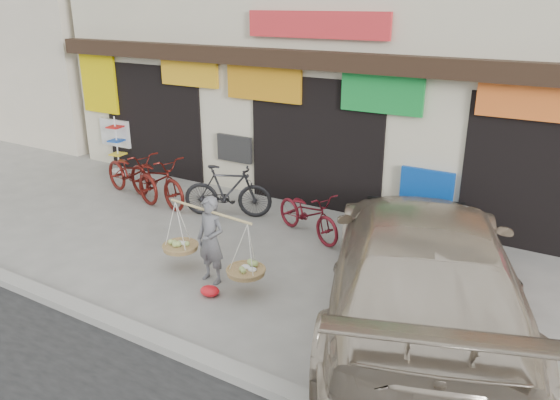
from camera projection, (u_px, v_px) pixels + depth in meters
The scene contains 12 objects.
ground at pixel (214, 270), 8.89m from camera, with size 70.00×70.00×0.00m, color gray.
kerb at pixel (121, 326), 7.26m from camera, with size 70.00×0.25×0.12m, color gray.
shophouse_block at pixel (375, 31), 12.85m from camera, with size 14.00×6.32×7.00m.
neighbor_west at pixel (35, 33), 20.03m from camera, with size 12.00×7.00×6.00m, color beige.
street_vendor at pixel (211, 244), 8.35m from camera, with size 1.95×0.71×1.39m.
bike_0 at pixel (132, 174), 12.02m from camera, with size 0.72×2.06×1.08m, color #51120E.
bike_1 at pixel (228, 191), 10.94m from camera, with size 0.50×1.78×1.07m, color black.
bike_2 at pixel (308, 214), 10.04m from camera, with size 0.59×1.70×0.89m, color maroon.
bike_3 at pixel (156, 179), 11.67m from camera, with size 0.72×2.06×1.08m, color #51120E.
suv at pixel (422, 266), 7.17m from camera, with size 4.24×6.36×1.71m.
display_rack at pixel (117, 149), 13.88m from camera, with size 0.39×0.39×1.41m.
red_bag at pixel (210, 291), 8.12m from camera, with size 0.31×0.25×0.14m, color red.
Camera 1 is at (5.04, -6.24, 4.14)m, focal length 35.00 mm.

